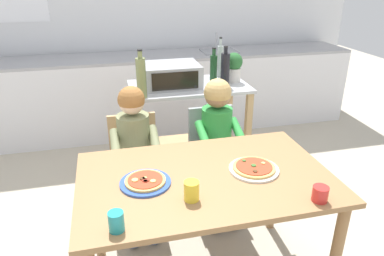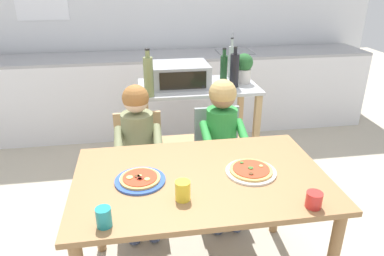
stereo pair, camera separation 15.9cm
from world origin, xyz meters
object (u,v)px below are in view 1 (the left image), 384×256
child_in_olive_shirt (135,146)px  pizza_plate_white (254,168)px  bottle_clear_vinegar (220,60)px  potted_herb_plant (234,66)px  toaster_oven (171,75)px  drinking_cup_yellow (192,191)px  drinking_cup_teal (116,221)px  kitchen_island_cart (189,118)px  bottle_tall_green_wine (141,77)px  pizza_plate_blue_rimmed (145,182)px  dining_chair_left (135,162)px  child_in_green_shirt (219,134)px  bottle_squat_spirits (214,67)px  drinking_cup_red (320,194)px  dining_chair_right (213,152)px  bottle_dark_olive_oil (225,69)px  dining_table (205,191)px

child_in_olive_shirt → pizza_plate_white: bearing=-45.6°
bottle_clear_vinegar → potted_herb_plant: 0.20m
toaster_oven → potted_herb_plant: (0.54, -0.01, 0.04)m
child_in_olive_shirt → drinking_cup_yellow: (0.20, -0.79, 0.13)m
potted_herb_plant → toaster_oven: bearing=179.1°
toaster_oven → drinking_cup_teal: (-0.53, -1.56, -0.18)m
toaster_oven → kitchen_island_cart: bearing=-8.0°
drinking_cup_teal → bottle_tall_green_wine: bearing=78.6°
pizza_plate_blue_rimmed → dining_chair_left: bearing=90.0°
potted_herb_plant → drinking_cup_teal: potted_herb_plant is taller
potted_herb_plant → child_in_olive_shirt: potted_herb_plant is taller
child_in_green_shirt → toaster_oven: bearing=110.4°
potted_herb_plant → pizza_plate_blue_rimmed: 1.54m
bottle_squat_spirits → drinking_cup_red: 1.66m
dining_chair_left → dining_chair_right: 0.60m
toaster_oven → drinking_cup_yellow: bearing=-97.0°
child_in_green_shirt → drinking_cup_teal: (-0.76, -0.95, 0.11)m
kitchen_island_cart → pizza_plate_blue_rimmed: kitchen_island_cart is taller
bottle_clear_vinegar → child_in_green_shirt: 0.90m
bottle_dark_olive_oil → dining_chair_left: size_ratio=0.40×
bottle_squat_spirits → child_in_olive_shirt: bearing=-137.6°
dining_chair_left → drinking_cup_teal: bearing=-98.7°
potted_herb_plant → child_in_green_shirt: size_ratio=0.23×
kitchen_island_cart → dining_chair_right: bearing=-80.3°
dining_table → child_in_green_shirt: size_ratio=1.28×
dining_chair_right → pizza_plate_blue_rimmed: bearing=-129.1°
bottle_dark_olive_oil → bottle_squat_spirits: size_ratio=1.15×
bottle_dark_olive_oil → drinking_cup_teal: 1.76m
dining_table → pizza_plate_blue_rimmed: (-0.32, -0.01, 0.11)m
kitchen_island_cart → pizza_plate_blue_rimmed: 1.32m
bottle_tall_green_wine → drinking_cup_yellow: (0.09, -1.17, -0.24)m
dining_chair_right → drinking_cup_teal: size_ratio=8.99×
pizza_plate_white → drinking_cup_yellow: drinking_cup_yellow is taller
kitchen_island_cart → bottle_clear_vinegar: size_ratio=2.83×
dining_chair_left → child_in_olive_shirt: 0.22m
child_in_olive_shirt → drinking_cup_teal: child_in_olive_shirt is taller
bottle_dark_olive_oil → bottle_squat_spirits: bottle_dark_olive_oil is taller
potted_herb_plant → drinking_cup_yellow: (-0.71, -1.41, -0.22)m
child_in_green_shirt → bottle_clear_vinegar: bearing=72.2°
dining_chair_right → bottle_tall_green_wine: bearing=153.6°
bottle_dark_olive_oil → dining_chair_left: bearing=-153.7°
kitchen_island_cart → child_in_olive_shirt: (-0.52, -0.60, 0.08)m
bottle_clear_vinegar → pizza_plate_white: bearing=-100.2°
child_in_green_shirt → bottle_squat_spirits: bearing=76.7°
dining_chair_left → toaster_oven: bearing=53.6°
child_in_olive_shirt → pizza_plate_white: size_ratio=3.84×
child_in_olive_shirt → drinking_cup_yellow: bearing=-76.0°
dining_table → drinking_cup_red: bearing=-37.0°
toaster_oven → dining_table: (-0.05, -1.22, -0.33)m
pizza_plate_blue_rimmed → drinking_cup_yellow: size_ratio=2.69×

